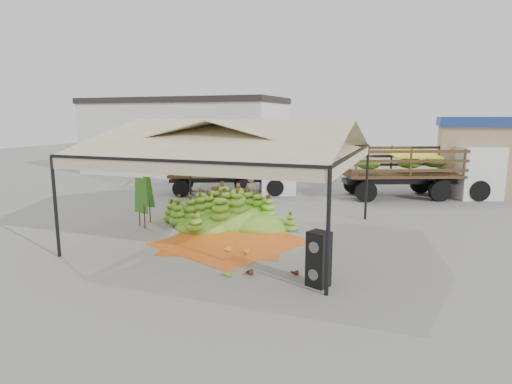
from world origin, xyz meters
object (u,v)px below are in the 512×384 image
(banana_heap, at_px, (227,206))
(vendor, at_px, (251,195))
(truck_left, at_px, (237,167))
(truck_right, at_px, (425,166))
(speaker_stack, at_px, (319,259))

(banana_heap, bearing_deg, vendor, 71.85)
(vendor, distance_m, truck_left, 5.36)
(truck_left, distance_m, truck_right, 9.75)
(vendor, bearing_deg, banana_heap, 87.83)
(vendor, relative_size, truck_left, 0.24)
(truck_right, bearing_deg, vendor, -157.41)
(vendor, bearing_deg, speaker_stack, 139.04)
(banana_heap, height_order, vendor, vendor)
(speaker_stack, xyz_separation_m, truck_left, (-6.92, 11.26, 0.72))
(banana_heap, relative_size, speaker_stack, 4.29)
(truck_left, bearing_deg, vendor, -84.19)
(banana_heap, bearing_deg, truck_right, 48.80)
(banana_heap, height_order, speaker_stack, speaker_stack)
(banana_heap, relative_size, truck_left, 0.84)
(vendor, height_order, truck_left, truck_left)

